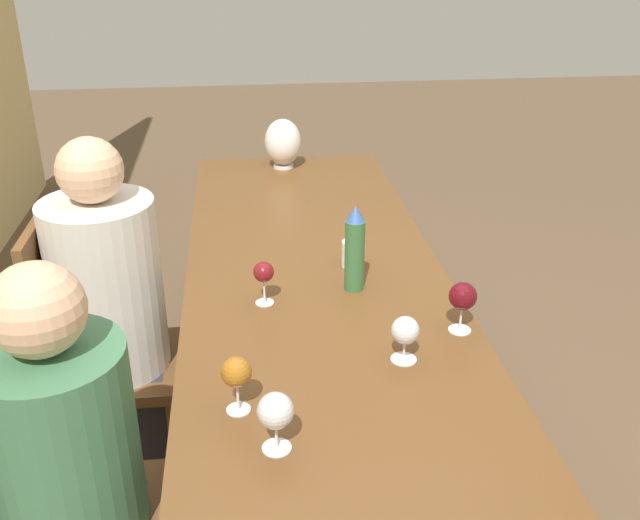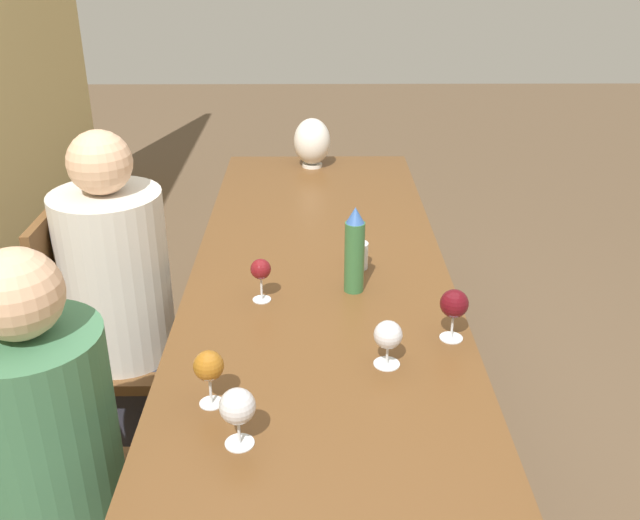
% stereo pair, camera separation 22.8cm
% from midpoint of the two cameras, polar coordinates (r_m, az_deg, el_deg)
% --- Properties ---
extents(ground_plane, '(14.00, 14.00, 0.00)m').
position_cam_midpoint_polar(ground_plane, '(2.66, -2.20, -18.45)').
color(ground_plane, brown).
extents(dining_table, '(3.13, 0.88, 0.76)m').
position_cam_midpoint_polar(dining_table, '(2.23, -2.50, -5.44)').
color(dining_table, brown).
rests_on(dining_table, ground_plane).
extents(water_bottle, '(0.06, 0.06, 0.29)m').
position_cam_midpoint_polar(water_bottle, '(2.25, -0.09, 0.79)').
color(water_bottle, '#336638').
rests_on(water_bottle, dining_table).
extents(water_tumbler, '(0.07, 0.07, 0.09)m').
position_cam_midpoint_polar(water_tumbler, '(2.44, -0.06, 0.44)').
color(water_tumbler, silver).
rests_on(water_tumbler, dining_table).
extents(vase, '(0.17, 0.17, 0.24)m').
position_cam_midpoint_polar(vase, '(3.45, -4.90, 9.32)').
color(vase, silver).
rests_on(vase, dining_table).
extents(wine_glass_0, '(0.08, 0.08, 0.15)m').
position_cam_midpoint_polar(wine_glass_0, '(2.05, 8.27, -3.04)').
color(wine_glass_0, silver).
rests_on(wine_glass_0, dining_table).
extents(wine_glass_2, '(0.08, 0.08, 0.13)m').
position_cam_midpoint_polar(wine_glass_2, '(1.91, 3.45, -5.82)').
color(wine_glass_2, silver).
rests_on(wine_glass_2, dining_table).
extents(wine_glass_3, '(0.08, 0.08, 0.15)m').
position_cam_midpoint_polar(wine_glass_3, '(1.62, -7.70, -12.07)').
color(wine_glass_3, silver).
rests_on(wine_glass_3, dining_table).
extents(wine_glass_4, '(0.08, 0.08, 0.15)m').
position_cam_midpoint_polar(wine_glass_4, '(1.74, -10.50, -9.00)').
color(wine_glass_4, silver).
rests_on(wine_glass_4, dining_table).
extents(wine_glass_5, '(0.06, 0.06, 0.14)m').
position_cam_midpoint_polar(wine_glass_5, '(2.20, -7.50, -1.13)').
color(wine_glass_5, silver).
rests_on(wine_glass_5, dining_table).
extents(chair_near, '(0.44, 0.44, 0.97)m').
position_cam_midpoint_polar(chair_near, '(2.07, -24.43, -17.67)').
color(chair_near, brown).
rests_on(chair_near, ground_plane).
extents(chair_far, '(0.44, 0.44, 0.97)m').
position_cam_midpoint_polar(chair_far, '(2.63, -20.16, -6.74)').
color(chair_far, brown).
rests_on(chair_far, ground_plane).
extents(person_near, '(0.36, 0.36, 1.18)m').
position_cam_midpoint_polar(person_near, '(1.96, -22.42, -15.13)').
color(person_near, '#2D2D38').
rests_on(person_near, ground_plane).
extents(person_far, '(0.37, 0.37, 1.25)m').
position_cam_midpoint_polar(person_far, '(2.54, -18.67, -3.68)').
color(person_far, '#2D2D38').
rests_on(person_far, ground_plane).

